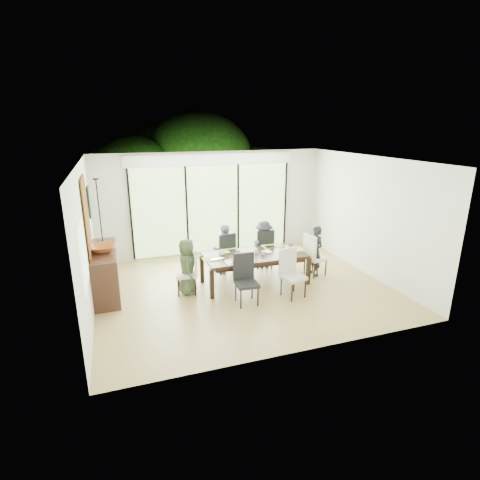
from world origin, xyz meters
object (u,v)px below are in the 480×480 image
object	(u,v)px
person_far_left	(224,249)
vase	(256,251)
chair_far_left	(224,252)
chair_near_left	(247,280)
table_top	(255,255)
person_left_end	(187,266)
sideboard	(106,272)
chair_far_right	(263,248)
chair_left_end	(186,270)
person_far_right	(264,245)
chair_right_end	(316,255)
person_right_end	(315,251)
cup_c	(287,247)
bowl	(103,248)
chair_near_right	(294,274)
laptop	(218,260)
cup_a	(222,254)
cup_b	(263,253)

from	to	relation	value
person_far_left	vase	world-z (taller)	person_far_left
chair_far_left	chair_near_left	xyz separation A→B (m)	(-0.05, -1.72, 0.00)
table_top	vase	bearing A→B (deg)	45.00
person_left_end	sideboard	size ratio (longest dim) A/B	0.68
person_far_left	chair_far_right	bearing A→B (deg)	174.05
chair_left_end	person_far_right	world-z (taller)	person_far_right
person_left_end	chair_right_end	bearing A→B (deg)	-81.61
chair_far_right	person_right_end	size ratio (longest dim) A/B	0.85
chair_far_right	chair_near_left	xyz separation A→B (m)	(-1.05, -1.72, 0.00)
sideboard	cup_c	bearing A→B (deg)	-5.60
bowl	person_right_end	bearing A→B (deg)	-4.76
person_far_right	vase	bearing A→B (deg)	53.46
chair_right_end	chair_far_left	world-z (taller)	same
person_right_end	chair_near_right	bearing A→B (deg)	-55.93
chair_far_right	vase	distance (m)	0.97
laptop	bowl	distance (m)	2.29
chair_far_left	person_right_end	size ratio (longest dim) A/B	0.85
cup_a	chair_far_left	bearing A→B (deg)	70.35
table_top	cup_b	size ratio (longest dim) A/B	24.00
person_right_end	vase	bearing A→B (deg)	-99.53
chair_near_left	person_right_end	world-z (taller)	person_right_end
chair_left_end	chair_far_right	bearing A→B (deg)	123.98
person_left_end	person_far_right	distance (m)	2.19
person_left_end	cup_b	bearing A→B (deg)	-85.12
person_left_end	vase	size ratio (longest dim) A/B	10.75
person_far_left	cup_a	bearing A→B (deg)	62.72
cup_a	bowl	distance (m)	2.40
cup_a	sideboard	world-z (taller)	sideboard
cup_c	person_right_end	bearing A→B (deg)	-8.37
chair_near_right	person_far_right	bearing A→B (deg)	74.86
vase	cup_a	world-z (taller)	vase
chair_far_left	chair_near_left	distance (m)	1.72
person_far_left	sideboard	size ratio (longest dim) A/B	0.68
chair_right_end	person_left_end	size ratio (longest dim) A/B	0.85
laptop	cup_a	xyz separation A→B (m)	(0.15, 0.25, 0.03)
person_left_end	cup_c	xyz separation A→B (m)	(2.28, 0.10, 0.14)
chair_right_end	chair_near_left	bearing A→B (deg)	102.64
person_left_end	cup_c	distance (m)	2.29
person_left_end	bowl	bearing A→B (deg)	84.96
chair_far_left	cup_c	world-z (taller)	chair_far_left
chair_left_end	vase	distance (m)	1.57
laptop	person_left_end	bearing A→B (deg)	164.28
person_right_end	person_far_right	distance (m)	1.25
cup_c	person_far_left	bearing A→B (deg)	149.72
person_right_end	chair_left_end	bearing A→B (deg)	-97.53
cup_a	sideboard	size ratio (longest dim) A/B	0.07
cup_b	chair_left_end	bearing A→B (deg)	176.53
chair_right_end	sideboard	size ratio (longest dim) A/B	0.58
chair_near_left	laptop	xyz separation A→B (m)	(-0.35, 0.77, 0.19)
chair_near_right	person_far_left	distance (m)	1.95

